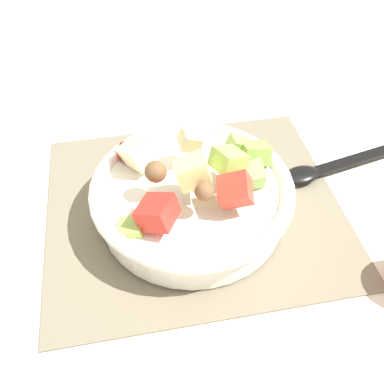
% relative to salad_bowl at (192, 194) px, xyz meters
% --- Properties ---
extents(ground_plane, '(2.40, 2.40, 0.00)m').
position_rel_salad_bowl_xyz_m(ground_plane, '(0.01, 0.01, -0.04)').
color(ground_plane, silver).
extents(placemat, '(0.40, 0.35, 0.01)m').
position_rel_salad_bowl_xyz_m(placemat, '(0.01, 0.01, -0.04)').
color(placemat, '#756B56').
rests_on(placemat, ground_plane).
extents(salad_bowl, '(0.27, 0.27, 0.12)m').
position_rel_salad_bowl_xyz_m(salad_bowl, '(0.00, 0.00, 0.00)').
color(salad_bowl, white).
rests_on(salad_bowl, placemat).
extents(serving_spoon, '(0.24, 0.07, 0.01)m').
position_rel_salad_bowl_xyz_m(serving_spoon, '(0.22, 0.05, -0.03)').
color(serving_spoon, black).
rests_on(serving_spoon, placemat).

